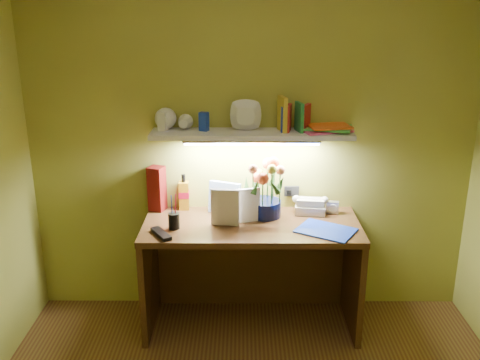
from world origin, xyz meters
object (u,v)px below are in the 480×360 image
flower_bouquet (265,189)px  whisky_bottle (184,192)px  telephone (310,204)px  desk (251,275)px  desk_clock (332,207)px

flower_bouquet → whisky_bottle: size_ratio=1.52×
whisky_bottle → telephone: bearing=-4.7°
desk → flower_bouquet: size_ratio=3.70×
flower_bouquet → telephone: bearing=9.8°
desk → desk_clock: 0.71m
desk_clock → whisky_bottle: size_ratio=0.33×
whisky_bottle → desk_clock: bearing=-4.2°
desk → whisky_bottle: 0.73m
whisky_bottle → desk: bearing=-29.2°
telephone → whisky_bottle: 0.86m
desk → flower_bouquet: 0.59m
desk → desk_clock: desk_clock is taller
flower_bouquet → desk_clock: size_ratio=4.55×
desk → telephone: 0.62m
desk → desk_clock: bearing=18.4°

